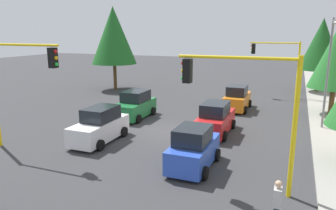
{
  "coord_description": "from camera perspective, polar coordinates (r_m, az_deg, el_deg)",
  "views": [
    {
      "loc": [
        18.09,
        7.4,
        6.15
      ],
      "look_at": [
        -1.99,
        -0.71,
        1.2
      ],
      "focal_mm": 34.19,
      "sensor_mm": 36.0,
      "label": 1
    }
  ],
  "objects": [
    {
      "name": "ground_plane",
      "position": [
        20.48,
        -0.25,
        -4.59
      ],
      "size": [
        120.0,
        120.0,
        0.0
      ],
      "primitive_type": "plane",
      "color": "#353538"
    },
    {
      "name": "traffic_signal_near_right",
      "position": [
        17.95,
        -25.23,
        4.86
      ],
      "size": [
        0.36,
        4.59,
        5.69
      ],
      "color": "yellow",
      "rests_on": "ground"
    },
    {
      "name": "traffic_signal_far_left",
      "position": [
        32.22,
        18.98,
        7.95
      ],
      "size": [
        0.36,
        4.59,
        5.3
      ],
      "color": "yellow",
      "rests_on": "ground"
    },
    {
      "name": "traffic_signal_near_left",
      "position": [
        12.43,
        13.5,
        1.69
      ],
      "size": [
        0.36,
        4.59,
        5.37
      ],
      "color": "yellow",
      "rests_on": "ground"
    },
    {
      "name": "street_lamp_curbside",
      "position": [
        21.84,
        26.84,
        6.77
      ],
      "size": [
        2.15,
        0.28,
        7.0
      ],
      "color": "slate",
      "rests_on": "ground"
    },
    {
      "name": "tree_opposite_side",
      "position": [
        35.27,
        -9.68,
        12.13
      ],
      "size": [
        4.81,
        4.81,
        8.82
      ],
      "color": "brown",
      "rests_on": "ground"
    },
    {
      "name": "tree_roadside_far",
      "position": [
        36.17,
        25.7,
        9.73
      ],
      "size": [
        4.13,
        4.13,
        7.54
      ],
      "color": "brown",
      "rests_on": "ground"
    },
    {
      "name": "car_white",
      "position": [
        18.74,
        -12.05,
        -3.7
      ],
      "size": [
        4.08,
        1.94,
        1.98
      ],
      "color": "white",
      "rests_on": "ground"
    },
    {
      "name": "car_red",
      "position": [
        19.94,
        8.46,
        -2.54
      ],
      "size": [
        4.17,
        1.95,
        1.98
      ],
      "color": "red",
      "rests_on": "ground"
    },
    {
      "name": "car_blue",
      "position": [
        14.9,
        4.56,
        -7.81
      ],
      "size": [
        3.6,
        1.93,
        1.98
      ],
      "color": "blue",
      "rests_on": "ground"
    },
    {
      "name": "car_green",
      "position": [
        23.5,
        -5.91,
        -0.11
      ],
      "size": [
        3.91,
        2.06,
        1.98
      ],
      "color": "#1E7238",
      "rests_on": "ground"
    },
    {
      "name": "car_orange",
      "position": [
        26.44,
        12.21,
        1.12
      ],
      "size": [
        4.01,
        1.95,
        1.98
      ],
      "color": "orange",
      "rests_on": "ground"
    },
    {
      "name": "pedestrian_crossing",
      "position": [
        10.98,
        18.84,
        -16.36
      ],
      "size": [
        0.4,
        0.24,
        1.7
      ],
      "color": "#262638",
      "rests_on": "ground"
    }
  ]
}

